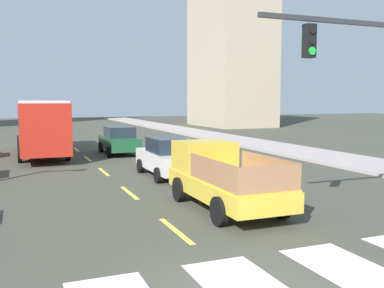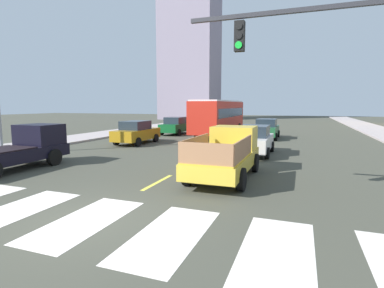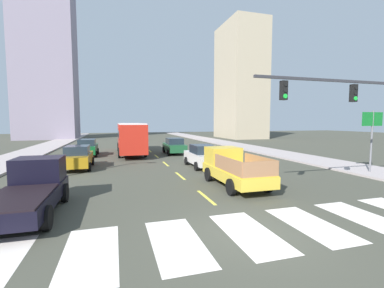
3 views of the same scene
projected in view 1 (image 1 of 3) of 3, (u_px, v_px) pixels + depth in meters
sidewalk_right at (288, 150)px, 29.06m from camera, size 3.97×110.00×0.15m
crosswalk_stripe_5 at (358, 274)px, 8.50m from camera, size 1.43×3.37×0.01m
lane_dash_0 at (176, 230)px, 11.33m from camera, size 0.16×2.40×0.01m
lane_dash_1 at (129, 193)px, 15.95m from camera, size 0.16×2.40×0.01m
lane_dash_2 at (104, 172)px, 20.57m from camera, size 0.16×2.40×0.01m
lane_dash_3 at (88, 159)px, 25.18m from camera, size 0.16×2.40×0.01m
lane_dash_4 at (76, 150)px, 29.80m from camera, size 0.16×2.40×0.01m
lane_dash_5 at (68, 143)px, 34.42m from camera, size 0.16×2.40×0.01m
lane_dash_6 at (62, 138)px, 39.03m from camera, size 0.16×2.40×0.01m
lane_dash_7 at (57, 134)px, 43.65m from camera, size 0.16×2.40×0.01m
pickup_stakebed at (220, 177)px, 13.87m from camera, size 2.18×5.20×1.96m
city_bus at (40, 123)px, 26.59m from camera, size 2.72×10.80×3.32m
sedan_far at (169, 157)px, 19.28m from camera, size 2.02×4.40×1.72m
sedan_mid at (119, 140)px, 27.30m from camera, size 2.02×4.40×1.72m
block_mid_left at (231, 32)px, 55.81m from camera, size 7.43×11.83×24.07m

